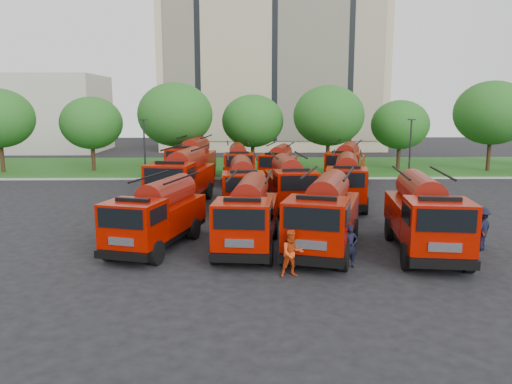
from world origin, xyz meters
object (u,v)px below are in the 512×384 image
(fire_truck_0, at_px, (158,214))
(fire_truck_1, at_px, (248,214))
(firefighter_0, at_px, (349,267))
(firefighter_2, at_px, (477,249))
(fire_truck_7, at_px, (346,181))
(firefighter_4, at_px, (249,213))
(firefighter_1, at_px, (292,276))
(fire_truck_2, at_px, (325,214))
(fire_truck_10, at_px, (279,164))
(firefighter_3, at_px, (480,250))
(fire_truck_9, at_px, (238,163))
(fire_truck_4, at_px, (182,177))
(fire_truck_11, at_px, (346,164))
(fire_truck_6, at_px, (289,183))
(firefighter_5, at_px, (426,205))
(fire_truck_3, at_px, (425,215))
(fire_truck_8, at_px, (193,160))
(fire_truck_5, at_px, (242,185))

(fire_truck_0, height_order, fire_truck_1, fire_truck_1)
(firefighter_0, xyz_separation_m, firefighter_2, (6.18, 2.39, 0.00))
(fire_truck_7, relative_size, firefighter_4, 4.43)
(firefighter_1, bearing_deg, fire_truck_2, 49.43)
(fire_truck_2, relative_size, fire_truck_10, 1.09)
(fire_truck_1, distance_m, firefighter_3, 10.35)
(fire_truck_2, relative_size, fire_truck_9, 1.09)
(fire_truck_4, relative_size, fire_truck_11, 1.05)
(fire_truck_7, bearing_deg, firefighter_2, -56.42)
(fire_truck_7, bearing_deg, firefighter_3, -56.35)
(fire_truck_6, distance_m, firefighter_1, 12.23)
(firefighter_5, bearing_deg, fire_truck_1, 63.33)
(fire_truck_4, relative_size, firefighter_1, 4.40)
(fire_truck_4, distance_m, fire_truck_6, 6.84)
(firefighter_3, bearing_deg, fire_truck_1, -42.85)
(fire_truck_3, height_order, fire_truck_9, fire_truck_3)
(fire_truck_11, bearing_deg, fire_truck_8, -170.70)
(firefighter_1, bearing_deg, fire_truck_6, 72.08)
(fire_truck_4, relative_size, firefighter_5, 4.89)
(fire_truck_0, distance_m, firefighter_2, 14.29)
(fire_truck_5, height_order, fire_truck_9, fire_truck_5)
(fire_truck_10, distance_m, firefighter_0, 21.44)
(fire_truck_2, bearing_deg, fire_truck_4, 143.12)
(firefighter_4, bearing_deg, fire_truck_8, -44.78)
(fire_truck_5, distance_m, fire_truck_7, 6.67)
(fire_truck_6, xyz_separation_m, firefighter_2, (7.62, -8.68, -1.57))
(fire_truck_3, bearing_deg, firefighter_0, -143.16)
(firefighter_5, bearing_deg, fire_truck_10, -22.23)
(fire_truck_11, height_order, firefighter_2, fire_truck_11)
(fire_truck_7, bearing_deg, fire_truck_10, 123.11)
(fire_truck_3, distance_m, firefighter_3, 3.11)
(firefighter_2, height_order, firefighter_4, firefighter_4)
(firefighter_5, bearing_deg, fire_truck_4, 22.43)
(fire_truck_2, height_order, fire_truck_8, fire_truck_8)
(fire_truck_4, xyz_separation_m, firefighter_3, (14.37, -10.30, -1.74))
(firefighter_1, height_order, firefighter_5, firefighter_1)
(fire_truck_11, bearing_deg, fire_truck_9, -172.42)
(fire_truck_8, distance_m, firefighter_4, 12.98)
(fire_truck_10, xyz_separation_m, firefighter_5, (8.84, -9.16, -1.49))
(fire_truck_6, xyz_separation_m, fire_truck_9, (-3.26, 10.62, -0.04))
(fire_truck_2, xyz_separation_m, firefighter_4, (-3.24, 7.60, -1.62))
(firefighter_0, relative_size, firefighter_4, 1.05)
(fire_truck_6, height_order, firefighter_1, fire_truck_6)
(firefighter_2, xyz_separation_m, firefighter_3, (0.07, -0.14, 0.00))
(fire_truck_1, xyz_separation_m, firefighter_4, (0.07, 7.17, -1.53))
(fire_truck_2, bearing_deg, fire_truck_10, 109.26)
(fire_truck_0, height_order, firefighter_0, fire_truck_0)
(fire_truck_11, xyz_separation_m, firefighter_5, (3.60, -8.01, -1.63))
(fire_truck_2, distance_m, fire_truck_9, 19.77)
(fire_truck_1, relative_size, firefighter_4, 4.22)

